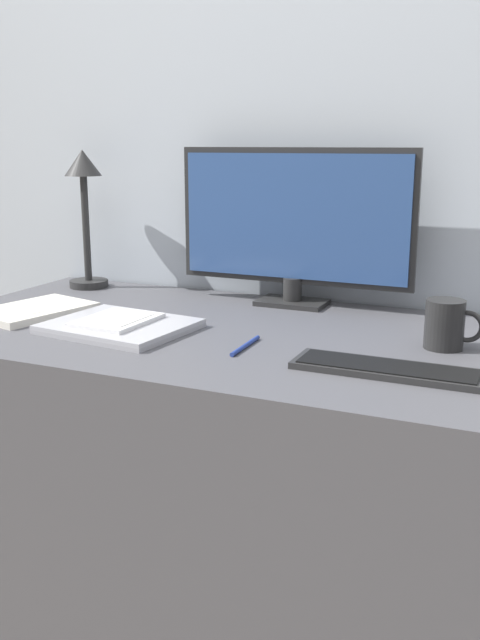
# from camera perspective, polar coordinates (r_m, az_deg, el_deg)

# --- Properties ---
(wall_back) EXTENTS (3.60, 0.05, 2.40)m
(wall_back) POSITION_cam_1_polar(r_m,az_deg,el_deg) (1.86, 5.97, 15.26)
(wall_back) COLOR #B2BCC6
(wall_back) RESTS_ON ground_plane
(desk) EXTENTS (1.52, 0.74, 0.76)m
(desk) POSITION_cam_1_polar(r_m,az_deg,el_deg) (1.68, 0.80, -13.62)
(desk) COLOR #4C4C51
(desk) RESTS_ON ground_plane
(monitor) EXTENTS (0.60, 0.11, 0.39)m
(monitor) POSITION_cam_1_polar(r_m,az_deg,el_deg) (1.77, 4.34, 7.77)
(monitor) COLOR #262626
(monitor) RESTS_ON desk
(keyboard) EXTENTS (0.34, 0.10, 0.01)m
(keyboard) POSITION_cam_1_polar(r_m,az_deg,el_deg) (1.30, 11.71, -3.86)
(keyboard) COLOR #282828
(keyboard) RESTS_ON desk
(laptop) EXTENTS (0.32, 0.27, 0.02)m
(laptop) POSITION_cam_1_polar(r_m,az_deg,el_deg) (1.57, -9.61, -0.49)
(laptop) COLOR #A3A3A8
(laptop) RESTS_ON desk
(ereader) EXTENTS (0.15, 0.18, 0.01)m
(ereader) POSITION_cam_1_polar(r_m,az_deg,el_deg) (1.57, -9.82, 0.00)
(ereader) COLOR white
(ereader) RESTS_ON laptop
(desk_lamp) EXTENTS (0.11, 0.11, 0.38)m
(desk_lamp) POSITION_cam_1_polar(r_m,az_deg,el_deg) (2.04, -12.34, 9.58)
(desk_lamp) COLOR #282828
(desk_lamp) RESTS_ON desk
(notebook) EXTENTS (0.23, 0.29, 0.02)m
(notebook) POSITION_cam_1_polar(r_m,az_deg,el_deg) (1.77, -16.13, 0.73)
(notebook) COLOR silver
(notebook) RESTS_ON desk
(coffee_mug) EXTENTS (0.11, 0.08, 0.10)m
(coffee_mug) POSITION_cam_1_polar(r_m,az_deg,el_deg) (1.46, 16.16, -0.34)
(coffee_mug) COLOR black
(coffee_mug) RESTS_ON desk
(pen) EXTENTS (0.01, 0.14, 0.01)m
(pen) POSITION_cam_1_polar(r_m,az_deg,el_deg) (1.42, 0.43, -2.07)
(pen) COLOR navy
(pen) RESTS_ON desk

